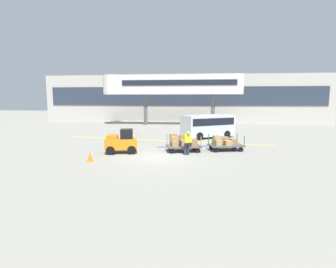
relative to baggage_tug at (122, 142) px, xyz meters
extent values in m
plane|color=gray|center=(2.54, -0.79, -0.75)|extent=(120.00, 120.00, 0.00)
cube|color=yellow|center=(2.06, 5.44, -0.75)|extent=(18.04, 3.14, 0.01)
cube|color=#BCB7AD|center=(2.54, 25.21, 2.87)|extent=(44.14, 2.40, 7.25)
cube|color=#2D3847|center=(2.54, 23.96, 3.23)|extent=(41.93, 0.12, 2.80)
cube|color=silver|center=(2.29, 19.21, 4.71)|extent=(16.65, 2.20, 2.60)
cylinder|color=silver|center=(-6.63, 19.21, 4.71)|extent=(3.00, 3.00, 2.60)
cube|color=#1E232D|center=(2.29, 18.07, 4.91)|extent=(14.99, 0.08, 0.70)
cylinder|color=#59595B|center=(-2.28, 19.21, 1.33)|extent=(0.50, 0.50, 4.17)
cylinder|color=#59595B|center=(6.87, 19.21, 1.33)|extent=(0.50, 0.50, 4.17)
cube|color=orange|center=(-0.03, -0.01, -0.12)|extent=(2.30, 1.57, 0.70)
cube|color=black|center=(0.32, 0.08, 0.53)|extent=(1.01, 1.15, 0.60)
cube|color=orange|center=(-0.59, -0.15, 0.35)|extent=(0.90, 1.08, 0.24)
cylinder|color=black|center=(-0.82, 0.34, -0.47)|extent=(0.59, 0.31, 0.56)
cylinder|color=black|center=(-0.57, -0.68, -0.47)|extent=(0.59, 0.31, 0.56)
cylinder|color=black|center=(0.51, 0.66, -0.47)|extent=(0.59, 0.31, 0.56)
cylinder|color=black|center=(0.75, -0.35, -0.47)|extent=(0.59, 0.31, 0.56)
cube|color=#4C4C4F|center=(4.05, 0.99, -0.39)|extent=(2.57, 1.91, 0.08)
cylinder|color=gray|center=(2.86, 1.37, 0.00)|extent=(0.06, 0.06, 0.70)
cylinder|color=gray|center=(3.17, 0.12, 0.00)|extent=(0.06, 0.06, 0.70)
cylinder|color=gray|center=(4.92, 1.87, 0.00)|extent=(0.06, 0.06, 0.70)
cylinder|color=gray|center=(5.23, 0.62, 0.00)|extent=(0.06, 0.06, 0.70)
cylinder|color=black|center=(3.07, 1.37, -0.59)|extent=(0.33, 0.17, 0.32)
cylinder|color=black|center=(3.35, 0.21, -0.59)|extent=(0.33, 0.17, 0.32)
cylinder|color=black|center=(4.74, 1.78, -0.59)|extent=(0.33, 0.17, 0.32)
cylinder|color=black|center=(5.03, 0.62, -0.59)|extent=(0.33, 0.17, 0.32)
cylinder|color=#333333|center=(2.59, 0.64, -0.41)|extent=(0.69, 0.22, 0.05)
cube|color=#9E7A4C|center=(3.33, 1.12, -0.13)|extent=(0.62, 0.61, 0.45)
cube|color=#9E7A4C|center=(3.48, 0.51, -0.15)|extent=(0.53, 0.56, 0.40)
cube|color=#9E7A4C|center=(3.94, 1.28, -0.14)|extent=(0.55, 0.60, 0.43)
cube|color=#9E7A4C|center=(4.10, 0.64, -0.14)|extent=(0.60, 0.61, 0.43)
cube|color=tan|center=(4.64, 1.43, -0.14)|extent=(0.54, 0.61, 0.43)
cube|color=olive|center=(4.76, 0.83, -0.11)|extent=(0.51, 0.50, 0.49)
cube|color=#A87F4C|center=(3.33, 1.12, 0.27)|extent=(0.54, 0.43, 0.35)
cube|color=#9E7A4C|center=(3.48, 0.51, 0.19)|extent=(0.51, 0.41, 0.29)
cube|color=olive|center=(3.94, 1.28, 0.22)|extent=(0.41, 0.35, 0.28)
cube|color=#4C4C4F|center=(6.96, 1.71, -0.39)|extent=(2.57, 1.91, 0.08)
cylinder|color=#237033|center=(5.78, 2.08, 0.00)|extent=(0.06, 0.06, 0.70)
cylinder|color=#237033|center=(6.09, 0.83, 0.00)|extent=(0.06, 0.06, 0.70)
cylinder|color=#237033|center=(7.83, 2.59, 0.00)|extent=(0.06, 0.06, 0.70)
cylinder|color=#237033|center=(8.14, 1.34, 0.00)|extent=(0.06, 0.06, 0.70)
cylinder|color=black|center=(5.98, 2.08, -0.59)|extent=(0.33, 0.17, 0.32)
cylinder|color=black|center=(6.26, 0.93, -0.59)|extent=(0.33, 0.17, 0.32)
cylinder|color=black|center=(7.65, 2.49, -0.59)|extent=(0.33, 0.17, 0.32)
cylinder|color=black|center=(7.94, 1.34, -0.59)|extent=(0.33, 0.17, 0.32)
cylinder|color=#333333|center=(5.50, 1.35, -0.41)|extent=(0.69, 0.22, 0.05)
cube|color=tan|center=(6.28, 1.88, -0.17)|extent=(0.55, 0.47, 0.37)
cube|color=tan|center=(6.40, 1.24, -0.16)|extent=(0.50, 0.48, 0.39)
cube|color=#9E7A4C|center=(6.86, 1.98, -0.09)|extent=(0.61, 0.56, 0.52)
cube|color=tan|center=(7.06, 1.43, -0.18)|extent=(0.57, 0.56, 0.35)
cube|color=#9E7A4C|center=(7.53, 2.14, -0.17)|extent=(0.62, 0.59, 0.36)
cube|color=tan|center=(6.28, 1.88, 0.15)|extent=(0.47, 0.41, 0.25)
cube|color=tan|center=(6.40, 1.24, 0.14)|extent=(0.40, 0.28, 0.21)
cylinder|color=#2D334C|center=(4.23, -0.17, -0.34)|extent=(0.16, 0.16, 0.82)
cylinder|color=#2D334C|center=(4.41, -0.08, -0.34)|extent=(0.16, 0.16, 0.82)
cube|color=#D1E51E|center=(4.37, -0.21, 0.33)|extent=(0.55, 0.56, 0.61)
sphere|color=tan|center=(4.42, -0.32, 0.70)|extent=(0.22, 0.22, 0.22)
cube|color=silver|center=(5.89, 7.76, 0.39)|extent=(5.07, 4.19, 1.90)
cube|color=black|center=(5.89, 7.76, 0.79)|extent=(4.76, 4.02, 0.64)
cylinder|color=black|center=(5.11, 6.22, -0.41)|extent=(0.70, 0.57, 0.68)
cylinder|color=black|center=(7.62, 7.83, -0.41)|extent=(0.70, 0.57, 0.68)
cone|color=orange|center=(-0.93, 4.86, -0.48)|extent=(0.36, 0.36, 0.55)
cone|color=orange|center=(-1.10, -2.64, -0.48)|extent=(0.36, 0.36, 0.55)
camera|label=1|loc=(5.09, -16.97, 2.84)|focal=28.52mm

